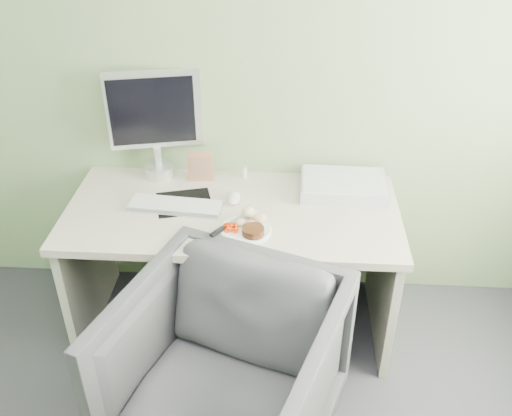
# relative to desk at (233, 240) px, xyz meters

# --- Properties ---
(wall_back) EXTENTS (3.50, 0.00, 3.50)m
(wall_back) POSITION_rel_desk_xyz_m (0.00, 0.38, 0.80)
(wall_back) COLOR gray
(wall_back) RESTS_ON floor
(desk) EXTENTS (1.60, 0.75, 0.73)m
(desk) POSITION_rel_desk_xyz_m (0.00, 0.00, 0.00)
(desk) COLOR beige
(desk) RESTS_ON floor
(plate) EXTENTS (0.24, 0.24, 0.01)m
(plate) POSITION_rel_desk_xyz_m (0.08, -0.18, 0.19)
(plate) COLOR white
(plate) RESTS_ON desk
(steak) EXTENTS (0.12, 0.12, 0.03)m
(steak) POSITION_rel_desk_xyz_m (0.12, -0.21, 0.21)
(steak) COLOR black
(steak) RESTS_ON plate
(potato_pile) EXTENTS (0.13, 0.12, 0.06)m
(potato_pile) POSITION_rel_desk_xyz_m (0.10, -0.12, 0.23)
(potato_pile) COLOR tan
(potato_pile) RESTS_ON plate
(carrot_heap) EXTENTS (0.06, 0.05, 0.04)m
(carrot_heap) POSITION_rel_desk_xyz_m (0.01, -0.19, 0.21)
(carrot_heap) COLOR #F73905
(carrot_heap) RESTS_ON plate
(steak_knife) EXTENTS (0.14, 0.19, 0.02)m
(steak_knife) POSITION_rel_desk_xyz_m (-0.02, -0.19, 0.21)
(steak_knife) COLOR silver
(steak_knife) RESTS_ON plate
(mousepad) EXTENTS (0.31, 0.29, 0.00)m
(mousepad) POSITION_rel_desk_xyz_m (-0.24, 0.04, 0.18)
(mousepad) COLOR black
(mousepad) RESTS_ON desk
(keyboard) EXTENTS (0.45, 0.17, 0.02)m
(keyboard) POSITION_rel_desk_xyz_m (-0.27, -0.01, 0.20)
(keyboard) COLOR white
(keyboard) RESTS_ON desk
(computer_mouse) EXTENTS (0.06, 0.11, 0.04)m
(computer_mouse) POSITION_rel_desk_xyz_m (0.00, 0.07, 0.20)
(computer_mouse) COLOR white
(computer_mouse) RESTS_ON desk
(photo_frame) EXTENTS (0.13, 0.03, 0.16)m
(photo_frame) POSITION_rel_desk_xyz_m (-0.19, 0.26, 0.26)
(photo_frame) COLOR #A56B4D
(photo_frame) RESTS_ON desk
(eyedrop_bottle) EXTENTS (0.02, 0.02, 0.07)m
(eyedrop_bottle) POSITION_rel_desk_xyz_m (0.04, 0.31, 0.21)
(eyedrop_bottle) COLOR white
(eyedrop_bottle) RESTS_ON desk
(scanner) EXTENTS (0.43, 0.29, 0.07)m
(scanner) POSITION_rel_desk_xyz_m (0.54, 0.20, 0.22)
(scanner) COLOR #B7B8BF
(scanner) RESTS_ON desk
(monitor) EXTENTS (0.47, 0.17, 0.56)m
(monitor) POSITION_rel_desk_xyz_m (-0.41, 0.32, 0.50)
(monitor) COLOR silver
(monitor) RESTS_ON desk
(desk_chair) EXTENTS (1.07, 1.08, 0.78)m
(desk_chair) POSITION_rel_desk_xyz_m (0.04, -0.71, -0.16)
(desk_chair) COLOR #333237
(desk_chair) RESTS_ON floor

